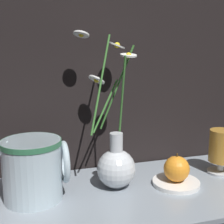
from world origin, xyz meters
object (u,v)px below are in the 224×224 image
object	(u,v)px
ceramic_pitcher	(33,167)
vase_with_flowers	(116,161)
tea_glass	(222,148)
orange_fruit	(176,168)

from	to	relation	value
ceramic_pitcher	vase_with_flowers	bearing A→B (deg)	1.67
tea_glass	orange_fruit	distance (m)	0.16
vase_with_flowers	orange_fruit	xyz separation A→B (m)	(0.15, -0.03, -0.02)
orange_fruit	ceramic_pitcher	bearing A→B (deg)	175.79
tea_glass	orange_fruit	bearing A→B (deg)	-169.11
ceramic_pitcher	tea_glass	bearing A→B (deg)	0.47
vase_with_flowers	tea_glass	distance (m)	0.30
ceramic_pitcher	tea_glass	size ratio (longest dim) A/B	1.31
ceramic_pitcher	orange_fruit	size ratio (longest dim) A/B	2.19
vase_with_flowers	ceramic_pitcher	world-z (taller)	vase_with_flowers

